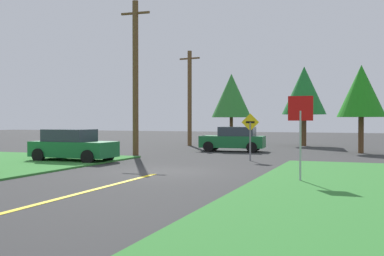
% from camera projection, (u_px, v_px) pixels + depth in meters
% --- Properties ---
extents(ground_plane, '(120.00, 120.00, 0.00)m').
position_uv_depth(ground_plane, '(165.00, 172.00, 19.11)').
color(ground_plane, '#313131').
extents(lane_stripe_center, '(0.20, 14.00, 0.01)m').
position_uv_depth(lane_stripe_center, '(35.00, 205.00, 11.61)').
color(lane_stripe_center, yellow).
rests_on(lane_stripe_center, ground).
extents(stop_sign, '(0.82, 0.07, 2.90)m').
position_uv_depth(stop_sign, '(300.00, 121.00, 15.70)').
color(stop_sign, '#9EA0A8').
rests_on(stop_sign, ground).
extents(parked_car_near_building, '(4.29, 2.07, 1.62)m').
position_uv_depth(parked_car_near_building, '(73.00, 146.00, 23.51)').
color(parked_car_near_building, '#196B33').
rests_on(parked_car_near_building, ground).
extents(car_approaching_junction, '(4.29, 2.13, 1.62)m').
position_uv_depth(car_approaching_junction, '(234.00, 139.00, 31.06)').
color(car_approaching_junction, '#196B33').
rests_on(car_approaching_junction, ground).
extents(utility_pole_mid, '(1.80, 0.34, 9.08)m').
position_uv_depth(utility_pole_mid, '(135.00, 77.00, 27.74)').
color(utility_pole_mid, brown).
rests_on(utility_pole_mid, ground).
extents(utility_pole_far, '(1.80, 0.40, 7.61)m').
position_uv_depth(utility_pole_far, '(190.00, 97.00, 37.85)').
color(utility_pole_far, brown).
rests_on(utility_pole_far, ground).
extents(direction_sign, '(0.90, 0.13, 2.42)m').
position_uv_depth(direction_sign, '(250.00, 131.00, 24.10)').
color(direction_sign, slate).
rests_on(direction_sign, ground).
extents(oak_tree_left, '(2.97, 2.97, 5.53)m').
position_uv_depth(oak_tree_left, '(361.00, 91.00, 29.43)').
color(oak_tree_left, brown).
rests_on(oak_tree_left, ground).
extents(pine_tree_center, '(3.47, 3.47, 6.33)m').
position_uv_depth(pine_tree_center, '(304.00, 91.00, 37.47)').
color(pine_tree_center, brown).
rests_on(pine_tree_center, ground).
extents(oak_tree_right, '(3.34, 3.34, 5.96)m').
position_uv_depth(oak_tree_right, '(231.00, 96.00, 39.71)').
color(oak_tree_right, brown).
rests_on(oak_tree_right, ground).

